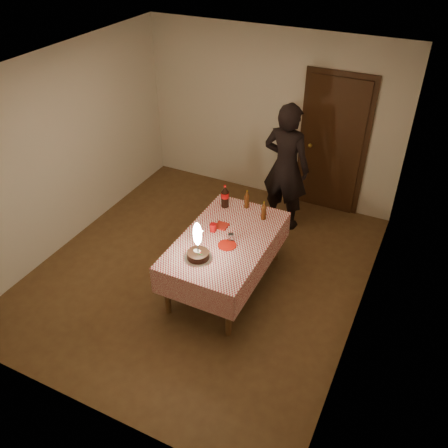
{
  "coord_description": "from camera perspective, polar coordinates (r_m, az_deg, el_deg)",
  "views": [
    {
      "loc": [
        2.33,
        -4.13,
        4.06
      ],
      "look_at": [
        0.39,
        -0.14,
        0.95
      ],
      "focal_mm": 38.0,
      "sensor_mm": 36.0,
      "label": 1
    }
  ],
  "objects": [
    {
      "name": "photographer",
      "position": [
        6.68,
        7.45,
        6.79
      ],
      "size": [
        0.72,
        0.51,
        1.87
      ],
      "color": "black",
      "rests_on": "ground"
    },
    {
      "name": "napkin_stack",
      "position": [
        5.79,
        -0.28,
        -0.21
      ],
      "size": [
        0.15,
        0.15,
        0.02
      ],
      "primitive_type": "cube",
      "color": "#AB1E13",
      "rests_on": "dining_table"
    },
    {
      "name": "red_plate",
      "position": [
        5.49,
        0.38,
        -2.57
      ],
      "size": [
        0.22,
        0.22,
        0.01
      ],
      "primitive_type": "cylinder",
      "color": "red",
      "rests_on": "dining_table"
    },
    {
      "name": "red_cup",
      "position": [
        5.69,
        -1.33,
        -0.42
      ],
      "size": [
        0.08,
        0.08,
        0.1
      ],
      "primitive_type": "cylinder",
      "color": "#BA0C0F",
      "rests_on": "dining_table"
    },
    {
      "name": "amber_bottle_left",
      "position": [
        6.1,
        2.77,
        2.98
      ],
      "size": [
        0.06,
        0.06,
        0.25
      ],
      "color": "#52290E",
      "rests_on": "dining_table"
    },
    {
      "name": "ground",
      "position": [
        6.25,
        -2.67,
        -5.58
      ],
      "size": [
        4.0,
        4.5,
        0.01
      ],
      "primitive_type": "cube",
      "color": "brown",
      "rests_on": "ground"
    },
    {
      "name": "birthday_cake",
      "position": [
        5.24,
        -3.16,
        -2.99
      ],
      "size": [
        0.31,
        0.31,
        0.48
      ],
      "color": "white",
      "rests_on": "dining_table"
    },
    {
      "name": "clear_cup",
      "position": [
        5.54,
        0.84,
        -1.6
      ],
      "size": [
        0.07,
        0.07,
        0.09
      ],
      "primitive_type": "cylinder",
      "color": "white",
      "rests_on": "dining_table"
    },
    {
      "name": "room_shell",
      "position": [
        5.37,
        -2.44,
        8.32
      ],
      "size": [
        4.04,
        4.54,
        2.62
      ],
      "color": "beige",
      "rests_on": "ground"
    },
    {
      "name": "dining_table",
      "position": [
        5.66,
        0.22,
        -2.51
      ],
      "size": [
        1.02,
        1.72,
        0.71
      ],
      "color": "brown",
      "rests_on": "ground"
    },
    {
      "name": "cola_bottle",
      "position": [
        6.09,
        0.12,
        3.35
      ],
      "size": [
        0.1,
        0.1,
        0.32
      ],
      "color": "black",
      "rests_on": "dining_table"
    },
    {
      "name": "amber_bottle_right",
      "position": [
        5.89,
        4.8,
        1.6
      ],
      "size": [
        0.06,
        0.06,
        0.25
      ],
      "color": "#52290E",
      "rests_on": "dining_table"
    }
  ]
}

